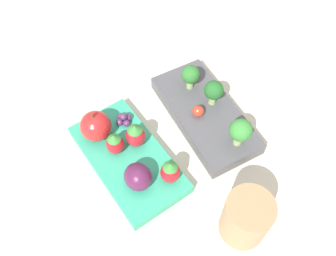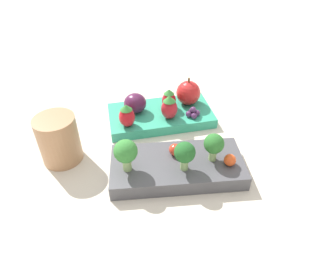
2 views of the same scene
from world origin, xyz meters
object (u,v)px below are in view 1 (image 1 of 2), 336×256
Objects in this scene: broccoli_floret_0 at (214,91)px; cherry_tomato_1 at (198,111)px; broccoli_floret_2 at (241,131)px; plum at (138,177)px; broccoli_floret_1 at (191,75)px; strawberry_0 at (115,143)px; cherry_tomato_0 at (190,71)px; bento_box_fruit at (128,159)px; strawberry_2 at (136,135)px; strawberry_1 at (170,171)px; drinking_cup at (246,218)px; bento_box_savoury at (205,114)px; grape_cluster at (124,119)px; apple at (96,126)px.

cherry_tomato_1 is at bearing -79.46° from broccoli_floret_0.
broccoli_floret_2 is 1.24× the size of plum.
broccoli_floret_1 is 1.13× the size of strawberry_0.
cherry_tomato_0 is (-0.02, 0.02, -0.02)m from broccoli_floret_1.
broccoli_floret_2 reaches higher than bento_box_fruit.
plum is (0.11, -0.18, -0.02)m from broccoli_floret_1.
broccoli_floret_0 is 0.16m from strawberry_2.
broccoli_floret_1 is at bearing 156.42° from cherry_tomato_1.
cherry_tomato_0 is 0.42× the size of strawberry_1.
strawberry_2 is at bearing -164.69° from drinking_cup.
drinking_cup is (0.13, 0.05, -0.00)m from strawberry_1.
plum is at bearing -29.26° from strawberry_2.
strawberry_1 is (0.07, -0.13, 0.03)m from bento_box_savoury.
cherry_tomato_1 is 0.16m from strawberry_0.
drinking_cup is at bearing 21.22° from strawberry_1.
strawberry_1 reaches higher than cherry_tomato_0.
broccoli_floret_1 is (-0.06, 0.01, 0.05)m from bento_box_savoury.
broccoli_floret_1 is at bearing 120.99° from plum.
cherry_tomato_0 is 0.22m from strawberry_1.
strawberry_1 is (0.07, 0.04, 0.03)m from bento_box_fruit.
cherry_tomato_1 is at bearing 107.70° from plum.
strawberry_0 is 0.89× the size of strawberry_2.
cherry_tomato_0 is (-0.08, 0.01, -0.02)m from broccoli_floret_0.
drinking_cup reaches higher than broccoli_floret_2.
grape_cluster is 0.35× the size of drinking_cup.
apple reaches higher than plum.
grape_cluster is at bearing -119.55° from cherry_tomato_1.
grape_cluster is at bearing -178.00° from strawberry_1.
apple is at bearing -129.44° from broccoli_floret_2.
plum reaches higher than bento_box_fruit.
strawberry_2 is 0.58× the size of drinking_cup.
broccoli_floret_1 is 0.89× the size of broccoli_floret_2.
broccoli_floret_1 is at bearing -167.69° from broccoli_floret_0.
bento_box_fruit is at bearing -154.23° from strawberry_1.
plum is at bearing -115.24° from strawberry_1.
plum is at bearing -19.87° from grape_cluster.
bento_box_fruit is 0.19m from broccoli_floret_2.
grape_cluster is (-0.01, -0.14, -0.03)m from broccoli_floret_1.
strawberry_0 is 0.07m from plum.
broccoli_floret_2 reaches higher than cherry_tomato_1.
strawberry_1 is (-0.01, -0.13, -0.02)m from broccoli_floret_2.
strawberry_1 is at bearing -44.76° from cherry_tomato_0.
cherry_tomato_0 is at bearing 143.04° from broccoli_floret_1.
strawberry_0 is (-0.02, -0.17, 0.03)m from bento_box_savoury.
bento_box_savoury is at bearing 69.75° from apple.
broccoli_floret_1 is at bearing 87.47° from apple.
broccoli_floret_0 is (-0.00, 0.18, 0.05)m from bento_box_fruit.
bento_box_savoury is 0.05m from broccoli_floret_0.
bento_box_savoury is at bearing 158.08° from drinking_cup.
strawberry_0 is 1.49× the size of grape_cluster.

